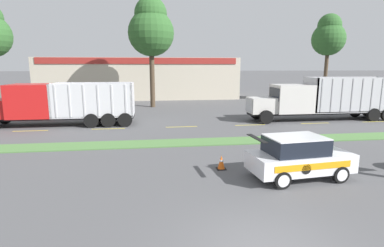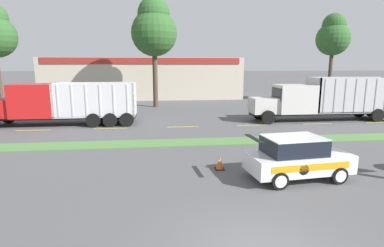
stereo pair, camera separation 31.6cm
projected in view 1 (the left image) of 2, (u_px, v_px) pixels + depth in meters
name	position (u px, v px, depth m)	size (l,w,h in m)	color
grass_verge	(198.00, 142.00, 17.99)	(120.00, 1.75, 0.06)	#517F42
centre_line_2	(30.00, 131.00, 21.25)	(2.40, 0.14, 0.01)	yellow
centre_line_3	(108.00, 129.00, 21.96)	(2.40, 0.14, 0.01)	yellow
centre_line_4	(182.00, 127.00, 22.68)	(2.40, 0.14, 0.01)	yellow
centre_line_5	(250.00, 125.00, 23.39)	(2.40, 0.14, 0.01)	yellow
centre_line_6	(315.00, 123.00, 24.10)	(2.40, 0.14, 0.01)	yellow
centre_line_7	(376.00, 122.00, 24.81)	(2.40, 0.14, 0.01)	yellow
dump_truck_lead	(45.00, 105.00, 22.85)	(11.40, 2.86, 3.30)	black
dump_truck_mid	(308.00, 101.00, 25.17)	(12.30, 2.59, 3.62)	black
rally_car	(298.00, 157.00, 12.16)	(4.25, 2.27, 1.79)	white
traffic_cone	(221.00, 162.00, 13.31)	(0.41, 0.41, 0.64)	black
store_building_backdrop	(141.00, 78.00, 44.94)	(27.00, 12.10, 5.67)	#BCB29E
tree_behind_centre	(151.00, 29.00, 32.26)	(4.98, 4.98, 11.79)	#473828
tree_behind_right	(329.00, 36.00, 37.53)	(4.10, 4.10, 10.96)	#473828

